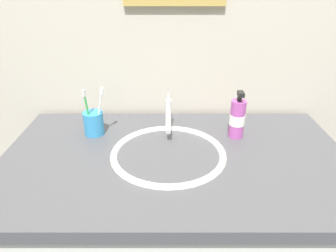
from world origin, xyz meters
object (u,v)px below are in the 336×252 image
(faucet, at_px, (168,116))
(toothbrush_cup, at_px, (93,123))
(toothbrush_green, at_px, (87,110))
(soap_dispenser, at_px, (237,118))
(toothbrush_white, at_px, (99,108))

(faucet, height_order, toothbrush_cup, faucet)
(toothbrush_green, bearing_deg, toothbrush_cup, 57.95)
(toothbrush_green, xyz_separation_m, soap_dispenser, (0.54, -0.00, -0.03))
(faucet, height_order, toothbrush_green, toothbrush_green)
(toothbrush_cup, bearing_deg, toothbrush_green, -122.05)
(faucet, relative_size, soap_dispenser, 0.95)
(toothbrush_cup, xyz_separation_m, toothbrush_white, (0.03, -0.01, 0.07))
(toothbrush_green, height_order, soap_dispenser, toothbrush_green)
(faucet, relative_size, toothbrush_green, 0.95)
(faucet, relative_size, toothbrush_cup, 1.95)
(toothbrush_white, xyz_separation_m, soap_dispenser, (0.50, -0.01, -0.04))
(toothbrush_green, bearing_deg, soap_dispenser, -0.12)
(toothbrush_green, bearing_deg, toothbrush_white, 14.98)
(faucet, xyz_separation_m, soap_dispenser, (0.25, -0.05, 0.01))
(toothbrush_cup, height_order, toothbrush_white, toothbrush_white)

